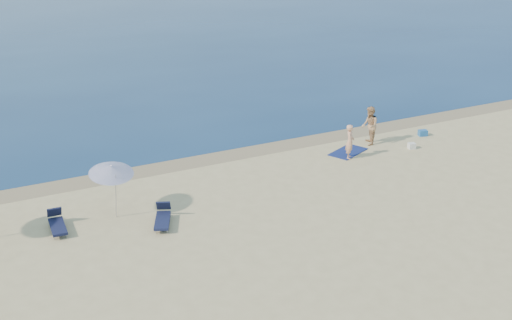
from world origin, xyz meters
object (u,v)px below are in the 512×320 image
Objects in this scene: person_right at (370,126)px; umbrella_near at (111,170)px; person_left at (350,142)px; blue_cooler at (423,133)px.

umbrella_near is at bearing -54.66° from person_right.
umbrella_near reaches higher than person_left.
person_right is at bearing 4.60° from umbrella_near.
person_right is (1.96, 1.14, 0.14)m from person_left.
umbrella_near is at bearing -159.08° from blue_cooler.
person_right is 13.57m from umbrella_near.
umbrella_near is at bearing 130.76° from person_left.
umbrella_near is (-11.43, -0.83, 1.05)m from person_left.
person_left is 0.86× the size of person_right.
umbrella_near reaches higher than blue_cooler.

